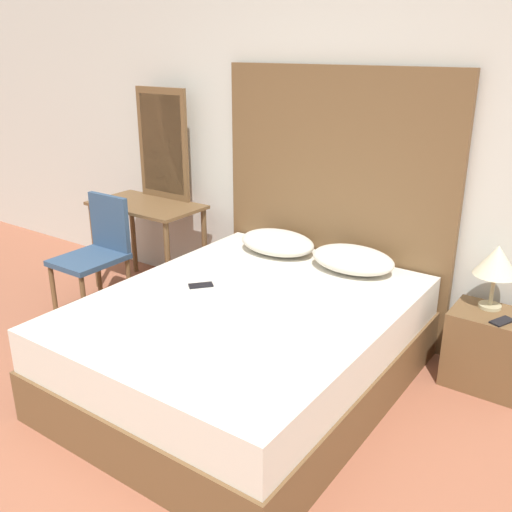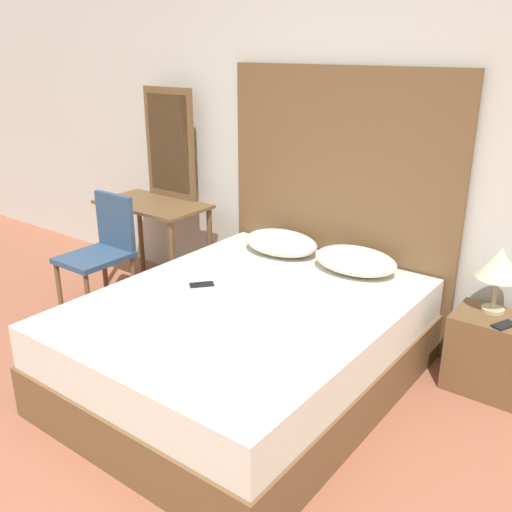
{
  "view_description": "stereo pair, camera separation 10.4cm",
  "coord_description": "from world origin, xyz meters",
  "px_view_note": "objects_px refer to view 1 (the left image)",
  "views": [
    {
      "loc": [
        1.72,
        -0.92,
        1.98
      ],
      "look_at": [
        -0.08,
        1.63,
        0.81
      ],
      "focal_mm": 40.0,
      "sensor_mm": 36.0,
      "label": 1
    },
    {
      "loc": [
        1.8,
        -0.86,
        1.98
      ],
      "look_at": [
        -0.08,
        1.63,
        0.81
      ],
      "focal_mm": 40.0,
      "sensor_mm": 36.0,
      "label": 2
    }
  ],
  "objects_px": {
    "phone_on_bed": "(201,285)",
    "chair": "(97,249)",
    "nightstand": "(487,349)",
    "table_lamp": "(497,262)",
    "phone_on_nightstand": "(502,321)",
    "vanity_desk": "(147,220)",
    "bed": "(246,344)"
  },
  "relations": [
    {
      "from": "nightstand",
      "to": "phone_on_nightstand",
      "type": "height_order",
      "value": "phone_on_nightstand"
    },
    {
      "from": "phone_on_bed",
      "to": "vanity_desk",
      "type": "height_order",
      "value": "vanity_desk"
    },
    {
      "from": "nightstand",
      "to": "phone_on_bed",
      "type": "bearing_deg",
      "value": -151.84
    },
    {
      "from": "bed",
      "to": "chair",
      "type": "height_order",
      "value": "chair"
    },
    {
      "from": "vanity_desk",
      "to": "table_lamp",
      "type": "bearing_deg",
      "value": 4.53
    },
    {
      "from": "table_lamp",
      "to": "vanity_desk",
      "type": "relative_size",
      "value": 0.43
    },
    {
      "from": "nightstand",
      "to": "vanity_desk",
      "type": "distance_m",
      "value": 2.74
    },
    {
      "from": "chair",
      "to": "phone_on_bed",
      "type": "bearing_deg",
      "value": -6.89
    },
    {
      "from": "nightstand",
      "to": "vanity_desk",
      "type": "xyz_separation_m",
      "value": [
        -2.71,
        -0.14,
        0.38
      ]
    },
    {
      "from": "chair",
      "to": "phone_on_nightstand",
      "type": "bearing_deg",
      "value": 12.4
    },
    {
      "from": "nightstand",
      "to": "chair",
      "type": "xyz_separation_m",
      "value": [
        -2.68,
        -0.69,
        0.29
      ]
    },
    {
      "from": "phone_on_bed",
      "to": "phone_on_nightstand",
      "type": "distance_m",
      "value": 1.79
    },
    {
      "from": "bed",
      "to": "table_lamp",
      "type": "height_order",
      "value": "table_lamp"
    },
    {
      "from": "phone_on_nightstand",
      "to": "table_lamp",
      "type": "bearing_deg",
      "value": 124.48
    },
    {
      "from": "phone_on_bed",
      "to": "chair",
      "type": "distance_m",
      "value": 1.14
    },
    {
      "from": "phone_on_bed",
      "to": "table_lamp",
      "type": "relative_size",
      "value": 0.4
    },
    {
      "from": "bed",
      "to": "phone_on_nightstand",
      "type": "relative_size",
      "value": 12.52
    },
    {
      "from": "phone_on_nightstand",
      "to": "vanity_desk",
      "type": "distance_m",
      "value": 2.79
    },
    {
      "from": "vanity_desk",
      "to": "chair",
      "type": "distance_m",
      "value": 0.56
    },
    {
      "from": "nightstand",
      "to": "table_lamp",
      "type": "height_order",
      "value": "table_lamp"
    },
    {
      "from": "phone_on_bed",
      "to": "phone_on_nightstand",
      "type": "relative_size",
      "value": 0.97
    },
    {
      "from": "table_lamp",
      "to": "chair",
      "type": "relative_size",
      "value": 0.43
    },
    {
      "from": "phone_on_nightstand",
      "to": "nightstand",
      "type": "bearing_deg",
      "value": 129.69
    },
    {
      "from": "table_lamp",
      "to": "bed",
      "type": "bearing_deg",
      "value": -141.59
    },
    {
      "from": "phone_on_bed",
      "to": "table_lamp",
      "type": "height_order",
      "value": "table_lamp"
    },
    {
      "from": "phone_on_nightstand",
      "to": "vanity_desk",
      "type": "relative_size",
      "value": 0.18
    },
    {
      "from": "nightstand",
      "to": "phone_on_nightstand",
      "type": "relative_size",
      "value": 2.91
    },
    {
      "from": "phone_on_bed",
      "to": "vanity_desk",
      "type": "xyz_separation_m",
      "value": [
        -1.16,
        0.69,
        0.05
      ]
    },
    {
      "from": "phone_on_bed",
      "to": "bed",
      "type": "bearing_deg",
      "value": -2.53
    },
    {
      "from": "phone_on_nightstand",
      "to": "chair",
      "type": "distance_m",
      "value": 2.82
    },
    {
      "from": "bed",
      "to": "table_lamp",
      "type": "relative_size",
      "value": 5.21
    },
    {
      "from": "table_lamp",
      "to": "phone_on_nightstand",
      "type": "xyz_separation_m",
      "value": [
        0.11,
        -0.16,
        -0.29
      ]
    }
  ]
}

